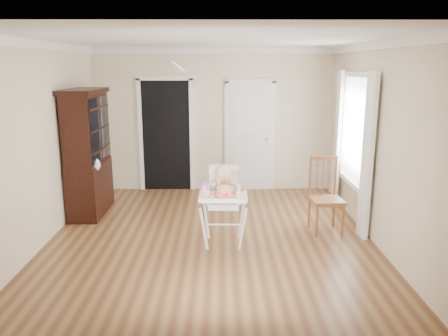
{
  "coord_description": "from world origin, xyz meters",
  "views": [
    {
      "loc": [
        0.14,
        -5.79,
        2.38
      ],
      "look_at": [
        0.18,
        -0.32,
        1.09
      ],
      "focal_mm": 35.0,
      "sensor_mm": 36.0,
      "label": 1
    }
  ],
  "objects_px": {
    "china_cabinet": "(88,153)",
    "sippy_cup": "(204,187)",
    "dining_chair": "(326,198)",
    "cake": "(225,191)",
    "high_chair": "(223,197)"
  },
  "relations": [
    {
      "from": "cake",
      "to": "china_cabinet",
      "type": "xyz_separation_m",
      "value": [
        -2.18,
        1.57,
        0.19
      ]
    },
    {
      "from": "cake",
      "to": "china_cabinet",
      "type": "relative_size",
      "value": 0.14
    },
    {
      "from": "china_cabinet",
      "to": "dining_chair",
      "type": "height_order",
      "value": "china_cabinet"
    },
    {
      "from": "high_chair",
      "to": "cake",
      "type": "relative_size",
      "value": 3.9
    },
    {
      "from": "china_cabinet",
      "to": "sippy_cup",
      "type": "bearing_deg",
      "value": -36.87
    },
    {
      "from": "cake",
      "to": "sippy_cup",
      "type": "xyz_separation_m",
      "value": [
        -0.27,
        0.14,
        0.01
      ]
    },
    {
      "from": "cake",
      "to": "dining_chair",
      "type": "height_order",
      "value": "dining_chair"
    },
    {
      "from": "high_chair",
      "to": "sippy_cup",
      "type": "relative_size",
      "value": 5.87
    },
    {
      "from": "sippy_cup",
      "to": "china_cabinet",
      "type": "xyz_separation_m",
      "value": [
        -1.91,
        1.43,
        0.18
      ]
    },
    {
      "from": "high_chair",
      "to": "china_cabinet",
      "type": "xyz_separation_m",
      "value": [
        -2.16,
        1.31,
        0.34
      ]
    },
    {
      "from": "dining_chair",
      "to": "china_cabinet",
      "type": "bearing_deg",
      "value": 162.06
    },
    {
      "from": "sippy_cup",
      "to": "dining_chair",
      "type": "bearing_deg",
      "value": 18.8
    },
    {
      "from": "china_cabinet",
      "to": "cake",
      "type": "bearing_deg",
      "value": -35.73
    },
    {
      "from": "china_cabinet",
      "to": "dining_chair",
      "type": "xyz_separation_m",
      "value": [
        3.65,
        -0.84,
        -0.5
      ]
    },
    {
      "from": "cake",
      "to": "high_chair",
      "type": "bearing_deg",
      "value": 93.81
    }
  ]
}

